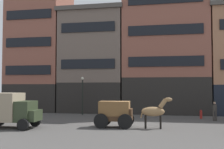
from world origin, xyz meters
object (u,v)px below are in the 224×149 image
at_px(draft_horse, 154,111).
at_px(streetlamp_curbside, 83,90).
at_px(cargo_wagon, 115,112).
at_px(pedestrian_officer, 215,110).
at_px(delivery_truck_near, 9,109).
at_px(fire_hydrant_curbside, 201,114).

distance_m(draft_horse, streetlamp_curbside, 10.87).
distance_m(cargo_wagon, pedestrian_officer, 9.75).
bearing_deg(pedestrian_officer, delivery_truck_near, -156.95).
distance_m(delivery_truck_near, pedestrian_officer, 17.49).
xyz_separation_m(pedestrian_officer, fire_hydrant_curbside, (-0.97, 1.40, -0.55)).
bearing_deg(pedestrian_officer, streetlamp_curbside, 170.09).
bearing_deg(cargo_wagon, fire_hydrant_curbside, 41.96).
relative_size(delivery_truck_near, pedestrian_officer, 2.44).
xyz_separation_m(delivery_truck_near, pedestrian_officer, (16.08, 6.84, -0.44)).
bearing_deg(delivery_truck_near, fire_hydrant_curbside, 28.62).
relative_size(cargo_wagon, fire_hydrant_curbside, 3.50).
bearing_deg(delivery_truck_near, draft_horse, 8.90).
xyz_separation_m(cargo_wagon, delivery_truck_near, (-7.82, -1.69, 0.28)).
bearing_deg(streetlamp_curbside, draft_horse, -43.70).
relative_size(draft_horse, streetlamp_curbside, 0.57).
bearing_deg(fire_hydrant_curbside, draft_horse, -123.53).
bearing_deg(cargo_wagon, pedestrian_officer, 31.96).
bearing_deg(fire_hydrant_curbside, delivery_truck_near, -151.38).
xyz_separation_m(draft_horse, fire_hydrant_curbside, (4.35, 6.56, -0.84)).
xyz_separation_m(streetlamp_curbside, fire_hydrant_curbside, (12.14, -0.89, -2.24)).
height_order(draft_horse, fire_hydrant_curbside, draft_horse).
xyz_separation_m(cargo_wagon, fire_hydrant_curbside, (7.30, 6.56, -0.72)).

